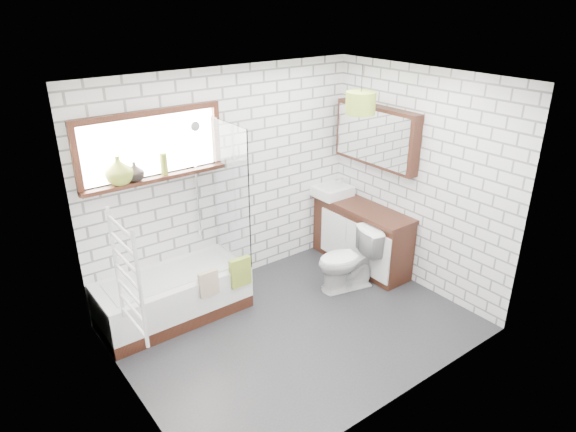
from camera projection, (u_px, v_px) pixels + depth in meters
floor at (297, 328)px, 5.33m from camera, size 3.40×2.60×0.01m
ceiling at (299, 82)px, 4.31m from camera, size 3.40×2.60×0.01m
wall_back at (227, 180)px, 5.77m from camera, size 3.40×0.01×2.50m
wall_front at (405, 274)px, 3.86m from camera, size 3.40×0.01×2.50m
wall_left at (121, 273)px, 3.88m from camera, size 0.01×2.60×2.50m
wall_right at (418, 181)px, 5.76m from camera, size 0.01×2.60×2.50m
window at (152, 147)px, 5.05m from camera, size 1.52×0.16×0.68m
towel_radiator at (128, 277)px, 3.92m from camera, size 0.06×0.52×1.00m
mirror_cabinet at (376, 136)px, 5.99m from camera, size 0.16×1.20×0.70m
shower_riser at (196, 180)px, 5.48m from camera, size 0.02×0.02×1.30m
bathtub at (174, 296)px, 5.42m from camera, size 1.55×0.68×0.50m
shower_screen at (231, 192)px, 5.43m from camera, size 0.02×0.72×1.50m
towel_green at (240, 272)px, 5.42m from camera, size 0.24×0.06×0.32m
towel_beige at (209, 283)px, 5.21m from camera, size 0.21×0.05×0.27m
vanity at (361, 236)px, 6.41m from camera, size 0.45×1.39×0.79m
basin at (332, 191)px, 6.56m from camera, size 0.44×0.38×0.13m
tap at (342, 184)px, 6.62m from camera, size 0.03×0.03×0.15m
toilet at (348, 260)px, 5.91m from camera, size 0.56×0.79×0.73m
vase_olive at (119, 172)px, 4.90m from camera, size 0.33×0.33×0.28m
vase_dark at (135, 173)px, 5.00m from camera, size 0.21×0.21×0.19m
bottle at (164, 166)px, 5.16m from camera, size 0.08×0.08×0.22m
pendant at (361, 103)px, 5.51m from camera, size 0.32×0.32×0.24m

